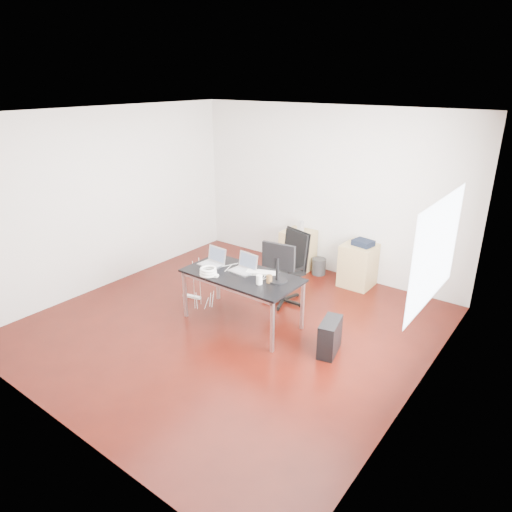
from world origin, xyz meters
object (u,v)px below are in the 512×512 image
Objects in this scene: filing_cabinet_right at (358,265)px; pc_tower at (330,337)px; filing_cabinet_left at (298,250)px; office_chair at (288,264)px; desk at (242,278)px.

filing_cabinet_right is 2.11m from pc_tower.
filing_cabinet_right is (1.15, 0.00, 0.00)m from filing_cabinet_left.
office_chair is 2.40× the size of pc_tower.
pc_tower is at bearing -73.83° from filing_cabinet_right.
filing_cabinet_right is at bearing 78.07° from office_chair.
desk reaches higher than filing_cabinet_right.
filing_cabinet_left reaches higher than pc_tower.
filing_cabinet_right is 1.56× the size of pc_tower.
filing_cabinet_right is at bearing 93.14° from pc_tower.
desk is 2.15m from filing_cabinet_left.
pc_tower is (1.32, 0.07, -0.46)m from desk.
filing_cabinet_left is at bearing 101.11° from desk.
desk is at bearing -109.42° from filing_cabinet_right.
office_chair reaches higher than filing_cabinet_right.
pc_tower is at bearing -20.53° from office_chair.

